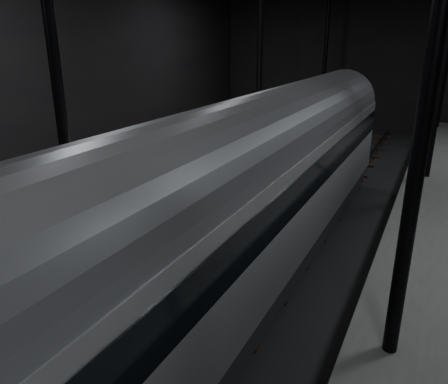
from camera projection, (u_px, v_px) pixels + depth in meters
The scene contains 6 objects.
ground at pixel (271, 260), 13.36m from camera, with size 44.00×44.00×0.00m, color black.
platform_left at pixel (84, 205), 16.36m from camera, with size 9.00×43.80×1.00m, color #545451.
tactile_strip at pixel (180, 212), 14.39m from camera, with size 0.50×43.80×0.01m, color brown.
track at pixel (271, 258), 13.33m from camera, with size 2.40×43.00×0.24m.
train at pixel (266, 179), 11.87m from camera, with size 2.82×18.83×5.03m.
woman at pixel (175, 180), 14.90m from camera, with size 0.63×0.41×1.72m, color tan.
Camera 1 is at (4.04, -11.29, 6.41)m, focal length 35.00 mm.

